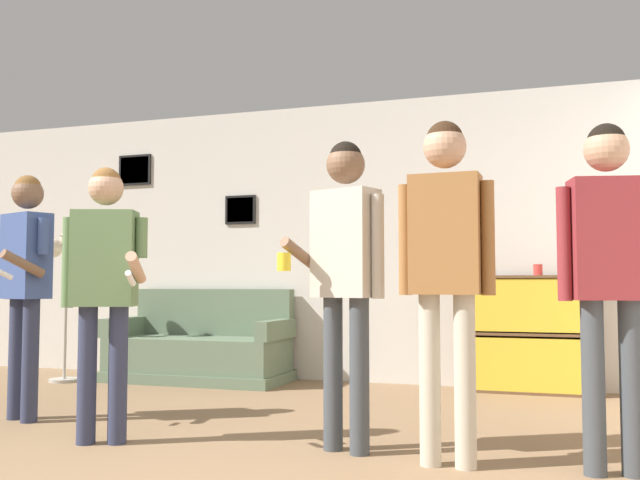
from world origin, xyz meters
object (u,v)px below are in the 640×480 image
at_px(bookshelf, 527,334).
at_px(person_spectator_near_bookshelf, 446,250).
at_px(person_player_foreground_center, 104,273).
at_px(person_watcher_holding_cup, 345,258).
at_px(drinking_cup, 538,270).
at_px(couch, 200,350).
at_px(person_player_foreground_left, 25,268).
at_px(floor_lamp, 67,257).
at_px(person_spectator_far_right, 609,256).

relative_size(bookshelf, person_spectator_near_bookshelf, 0.62).
relative_size(person_player_foreground_center, person_watcher_holding_cup, 0.93).
height_order(person_spectator_near_bookshelf, drinking_cup, person_spectator_near_bookshelf).
xyz_separation_m(couch, person_player_foreground_left, (-0.19, -2.20, 0.75)).
bearing_deg(person_player_foreground_center, person_player_foreground_left, 155.42).
height_order(couch, person_player_foreground_center, person_player_foreground_center).
bearing_deg(person_player_foreground_center, floor_lamp, 132.15).
height_order(couch, bookshelf, bookshelf).
xyz_separation_m(couch, bookshelf, (3.04, 0.20, 0.21)).
distance_m(person_player_foreground_center, person_watcher_holding_cup, 1.44).
bearing_deg(person_player_foreground_center, person_watcher_holding_cup, 10.03).
height_order(person_watcher_holding_cup, person_spectator_far_right, person_watcher_holding_cup).
relative_size(person_player_foreground_left, drinking_cup, 17.59).
bearing_deg(person_player_foreground_center, person_spectator_far_right, 3.96).
relative_size(person_player_foreground_left, person_player_foreground_center, 1.04).
bearing_deg(person_player_foreground_left, person_spectator_far_right, -3.68).
distance_m(couch, person_player_foreground_center, 2.83).
xyz_separation_m(couch, person_watcher_holding_cup, (2.17, -2.39, 0.79)).
relative_size(person_player_foreground_left, person_spectator_near_bookshelf, 0.95).
relative_size(floor_lamp, person_spectator_near_bookshelf, 0.88).
distance_m(couch, drinking_cup, 3.24).
bearing_deg(drinking_cup, bookshelf, -179.55).
bearing_deg(person_spectator_near_bookshelf, person_watcher_holding_cup, 166.52).
height_order(couch, person_spectator_near_bookshelf, person_spectator_near_bookshelf).
distance_m(person_watcher_holding_cup, person_spectator_near_bookshelf, 0.60).
bearing_deg(person_watcher_holding_cup, person_player_foreground_left, 175.57).
relative_size(couch, person_spectator_near_bookshelf, 0.98).
height_order(bookshelf, person_watcher_holding_cup, person_watcher_holding_cup).
relative_size(person_player_foreground_center, person_spectator_far_right, 0.94).
height_order(person_player_foreground_center, person_spectator_near_bookshelf, person_spectator_near_bookshelf).
xyz_separation_m(bookshelf, person_player_foreground_left, (-3.23, -2.40, 0.54)).
height_order(person_watcher_holding_cup, drinking_cup, person_watcher_holding_cup).
relative_size(couch, person_player_foreground_center, 1.07).
bearing_deg(person_player_foreground_left, floor_lamp, 120.30).
distance_m(floor_lamp, person_player_foreground_center, 2.92).
distance_m(person_player_foreground_left, person_spectator_near_bookshelf, 2.96).
relative_size(person_watcher_holding_cup, drinking_cup, 18.12).
bearing_deg(person_spectator_near_bookshelf, drinking_cup, 81.87).
height_order(person_player_foreground_center, person_watcher_holding_cup, person_watcher_holding_cup).
distance_m(person_spectator_near_bookshelf, person_spectator_far_right, 0.80).
bearing_deg(person_spectator_far_right, couch, 145.41).
bearing_deg(floor_lamp, person_player_foreground_center, -47.85).
xyz_separation_m(floor_lamp, person_spectator_far_right, (4.75, -1.97, -0.13)).
height_order(bookshelf, drinking_cup, drinking_cup).
bearing_deg(floor_lamp, drinking_cup, 8.78).
xyz_separation_m(person_watcher_holding_cup, person_spectator_near_bookshelf, (0.59, -0.14, 0.03)).
bearing_deg(drinking_cup, couch, -176.41).
xyz_separation_m(couch, drinking_cup, (3.14, 0.20, 0.76)).
relative_size(bookshelf, person_spectator_far_right, 0.64).
relative_size(couch, floor_lamp, 1.11).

